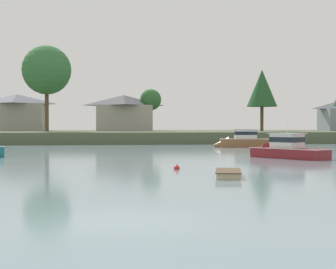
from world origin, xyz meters
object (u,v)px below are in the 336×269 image
at_px(cruiser_wood, 243,143).
at_px(cruiser_maroon, 282,152).
at_px(dinghy_sand, 228,175).
at_px(mooring_buoy_red, 177,168).

relative_size(cruiser_wood, cruiser_maroon, 1.15).
height_order(cruiser_wood, cruiser_maroon, cruiser_maroon).
relative_size(dinghy_sand, cruiser_maroon, 0.45).
distance_m(cruiser_maroon, mooring_buoy_red, 14.04).
relative_size(cruiser_wood, dinghy_sand, 2.55).
bearing_deg(dinghy_sand, mooring_buoy_red, 112.16).
bearing_deg(dinghy_sand, cruiser_maroon, 60.78).
bearing_deg(cruiser_wood, dinghy_sand, -106.78).
xyz_separation_m(cruiser_maroon, mooring_buoy_red, (-10.13, -9.72, -0.39)).
relative_size(cruiser_wood, mooring_buoy_red, 19.93).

